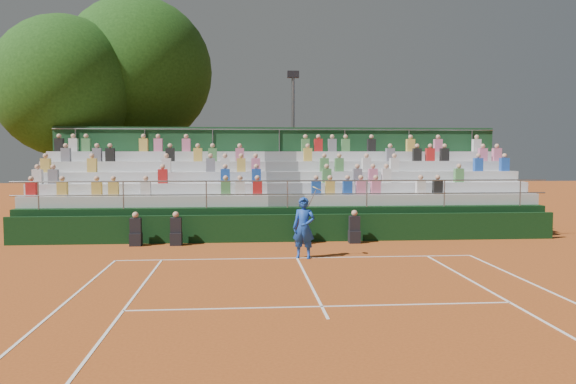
{
  "coord_description": "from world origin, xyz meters",
  "views": [
    {
      "loc": [
        -1.63,
        -17.02,
        3.24
      ],
      "look_at": [
        0.0,
        3.5,
        1.8
      ],
      "focal_mm": 35.0,
      "sensor_mm": 36.0,
      "label": 1
    }
  ],
  "objects": [
    {
      "name": "tennis_player",
      "position": [
        0.21,
        -0.03,
        0.95
      ],
      "size": [
        0.93,
        0.65,
        2.22
      ],
      "color": "#1741AC",
      "rests_on": "ground"
    },
    {
      "name": "tree_west",
      "position": [
        -10.26,
        11.26,
        6.44
      ],
      "size": [
        6.82,
        6.82,
        9.87
      ],
      "color": "#3C2815",
      "rests_on": "ground"
    },
    {
      "name": "tree_east",
      "position": [
        -7.23,
        13.71,
        7.51
      ],
      "size": [
        7.87,
        7.87,
        11.46
      ],
      "color": "#3C2815",
      "rests_on": "ground"
    },
    {
      "name": "courtside_wall",
      "position": [
        0.0,
        3.2,
        0.5
      ],
      "size": [
        20.0,
        0.15,
        1.0
      ],
      "primitive_type": "cube",
      "color": "black",
      "rests_on": "ground"
    },
    {
      "name": "ground",
      "position": [
        0.0,
        0.0,
        0.0
      ],
      "size": [
        90.0,
        90.0,
        0.0
      ],
      "primitive_type": "plane",
      "color": "#A84D1C",
      "rests_on": "ground"
    },
    {
      "name": "floodlight_mast",
      "position": [
        0.95,
        12.07,
        4.38
      ],
      "size": [
        0.6,
        0.25,
        7.45
      ],
      "color": "gray",
      "rests_on": "ground"
    },
    {
      "name": "line_officials",
      "position": [
        -1.66,
        2.75,
        0.48
      ],
      "size": [
        8.13,
        0.4,
        1.19
      ],
      "color": "black",
      "rests_on": "ground"
    },
    {
      "name": "grandstand",
      "position": [
        -0.01,
        6.44,
        1.08
      ],
      "size": [
        20.0,
        5.2,
        4.4
      ],
      "color": "black",
      "rests_on": "ground"
    }
  ]
}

